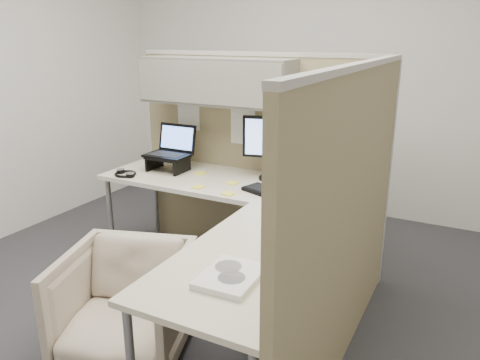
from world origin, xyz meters
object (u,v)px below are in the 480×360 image
at_px(desk, 234,210).
at_px(monitor_left, 273,143).
at_px(office_chair, 125,299).
at_px(keyboard, 276,194).

relative_size(desk, monitor_left, 4.29).
bearing_deg(office_chair, keyboard, 45.34).
relative_size(desk, office_chair, 2.91).
bearing_deg(keyboard, monitor_left, 136.03).
xyz_separation_m(desk, keyboard, (0.17, 0.26, 0.05)).
xyz_separation_m(desk, office_chair, (-0.31, -0.71, -0.34)).
distance_m(desk, keyboard, 0.31).
bearing_deg(desk, keyboard, 56.15).
relative_size(desk, keyboard, 4.09).
relative_size(office_chair, monitor_left, 1.47).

